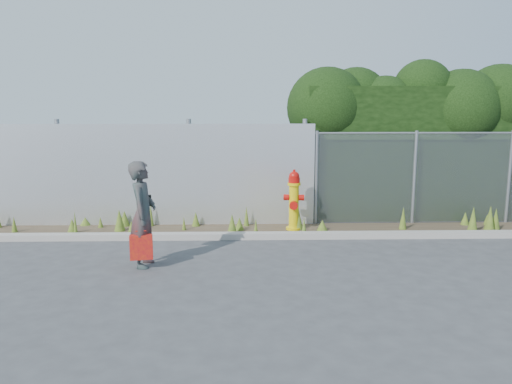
% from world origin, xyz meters
% --- Properties ---
extents(ground, '(80.00, 80.00, 0.00)m').
position_xyz_m(ground, '(0.00, 0.00, 0.00)').
color(ground, '#3E3E41').
rests_on(ground, ground).
extents(curb, '(16.00, 0.22, 0.12)m').
position_xyz_m(curb, '(0.00, 1.80, 0.06)').
color(curb, gray).
rests_on(curb, ground).
extents(weed_strip, '(16.00, 1.31, 0.55)m').
position_xyz_m(weed_strip, '(0.15, 2.45, 0.13)').
color(weed_strip, '#433526').
rests_on(weed_strip, ground).
extents(corrugated_fence, '(8.50, 0.21, 2.30)m').
position_xyz_m(corrugated_fence, '(-3.25, 3.01, 1.10)').
color(corrugated_fence, silver).
rests_on(corrugated_fence, ground).
extents(chainlink_fence, '(6.50, 0.07, 2.05)m').
position_xyz_m(chainlink_fence, '(4.25, 3.00, 1.03)').
color(chainlink_fence, gray).
rests_on(chainlink_fence, ground).
extents(hedge, '(7.72, 2.12, 3.64)m').
position_xyz_m(hedge, '(4.30, 3.99, 2.06)').
color(hedge, black).
rests_on(hedge, ground).
extents(fire_hydrant, '(0.43, 0.38, 1.28)m').
position_xyz_m(fire_hydrant, '(0.51, 2.45, 0.62)').
color(fire_hydrant, yellow).
rests_on(fire_hydrant, ground).
extents(woman, '(0.43, 0.64, 1.71)m').
position_xyz_m(woman, '(-2.15, 0.18, 0.86)').
color(woman, '#0E5B57').
rests_on(woman, ground).
extents(red_tote_bag, '(0.35, 0.13, 0.46)m').
position_xyz_m(red_tote_bag, '(-2.15, -0.04, 0.37)').
color(red_tote_bag, '#A2091A').
extents(black_shoulder_bag, '(0.24, 0.10, 0.18)m').
position_xyz_m(black_shoulder_bag, '(-2.17, 0.42, 1.03)').
color(black_shoulder_bag, black).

